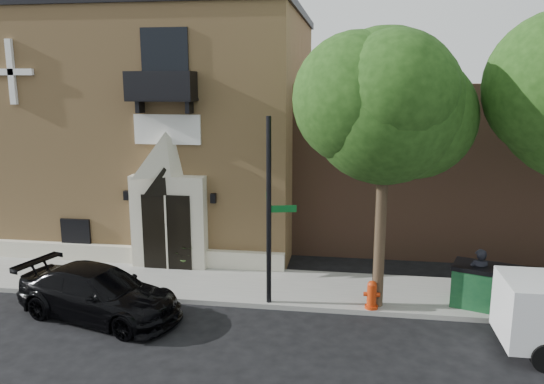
# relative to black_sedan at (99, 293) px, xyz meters

# --- Properties ---
(ground) EXTENTS (120.00, 120.00, 0.00)m
(ground) POSITION_rel_black_sedan_xyz_m (1.69, 1.19, -0.71)
(ground) COLOR black
(ground) RESTS_ON ground
(sidewalk) EXTENTS (42.00, 3.00, 0.15)m
(sidewalk) POSITION_rel_black_sedan_xyz_m (2.69, 2.69, -0.63)
(sidewalk) COLOR gray
(sidewalk) RESTS_ON ground
(church) EXTENTS (12.20, 11.01, 9.30)m
(church) POSITION_rel_black_sedan_xyz_m (-1.29, 9.14, 3.93)
(church) COLOR tan
(church) RESTS_ON ground
(neighbour_building) EXTENTS (18.00, 8.00, 6.40)m
(neighbour_building) POSITION_rel_black_sedan_xyz_m (13.69, 10.19, 2.49)
(neighbour_building) COLOR brown
(neighbour_building) RESTS_ON ground
(street_tree_left) EXTENTS (4.97, 4.38, 7.77)m
(street_tree_left) POSITION_rel_black_sedan_xyz_m (7.72, 1.53, 5.16)
(street_tree_left) COLOR #38281C
(street_tree_left) RESTS_ON sidewalk
(black_sedan) EXTENTS (5.22, 3.20, 1.41)m
(black_sedan) POSITION_rel_black_sedan_xyz_m (0.00, 0.00, 0.00)
(black_sedan) COLOR black
(black_sedan) RESTS_ON ground
(street_sign) EXTENTS (0.97, 0.84, 5.41)m
(street_sign) POSITION_rel_black_sedan_xyz_m (4.59, 1.41, 2.17)
(street_sign) COLOR black
(street_sign) RESTS_ON sidewalk
(fire_hydrant) EXTENTS (0.47, 0.37, 0.82)m
(fire_hydrant) POSITION_rel_black_sedan_xyz_m (7.52, 1.39, -0.15)
(fire_hydrant) COLOR #B52E0B
(fire_hydrant) RESTS_ON sidewalk
(dumpster) EXTENTS (2.11, 1.61, 1.22)m
(dumpster) POSITION_rel_black_sedan_xyz_m (10.75, 1.97, 0.06)
(dumpster) COLOR #103D20
(dumpster) RESTS_ON sidewalk
(planter) EXTENTS (0.75, 0.66, 0.81)m
(planter) POSITION_rel_black_sedan_xyz_m (1.28, 3.85, -0.15)
(planter) COLOR #3B5A28
(planter) RESTS_ON sidewalk
(pedestrian_near) EXTENTS (0.63, 0.43, 1.71)m
(pedestrian_near) POSITION_rel_black_sedan_xyz_m (10.52, 2.01, 0.30)
(pedestrian_near) COLOR black
(pedestrian_near) RESTS_ON sidewalk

